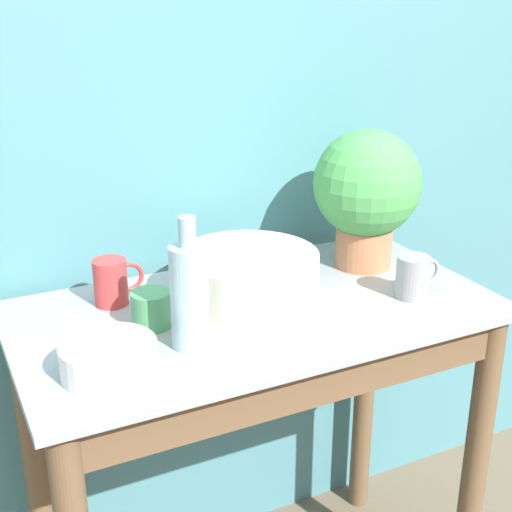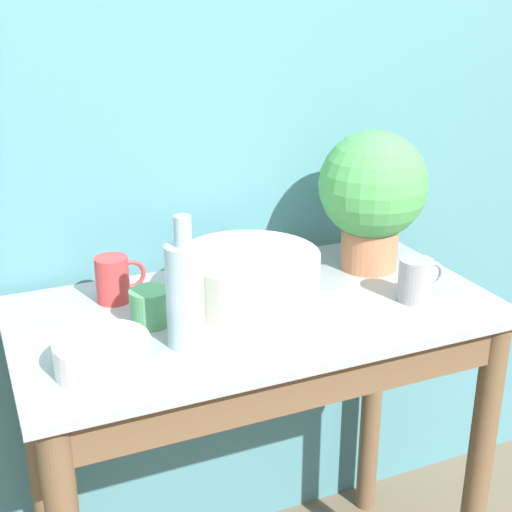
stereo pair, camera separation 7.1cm
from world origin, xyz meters
name	(u,v)px [view 2 (the right image)]	position (x,y,z in m)	size (l,w,h in m)	color
wall_back	(201,136)	(0.00, 0.62, 1.20)	(6.00, 0.05, 2.40)	teal
counter_table	(259,397)	(0.00, 0.26, 0.66)	(1.06, 0.57, 0.88)	brown
potted_plant	(372,191)	(0.35, 0.39, 1.08)	(0.26, 0.26, 0.35)	#B7704C
bowl_wash_large	(249,275)	(0.01, 0.34, 0.94)	(0.32, 0.32, 0.11)	beige
bottle_tall	(185,293)	(-0.19, 0.18, 1.00)	(0.07, 0.07, 0.27)	#93B2BC
mug_red	(114,279)	(-0.28, 0.44, 0.94)	(0.11, 0.07, 0.10)	#C63838
mug_green	(151,307)	(-0.23, 0.30, 0.92)	(0.11, 0.08, 0.08)	#4C935B
mug_grey	(416,280)	(0.34, 0.18, 0.93)	(0.11, 0.08, 0.10)	gray
bowl_small_enamel_white	(103,355)	(-0.37, 0.15, 0.92)	(0.18, 0.18, 0.06)	silver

